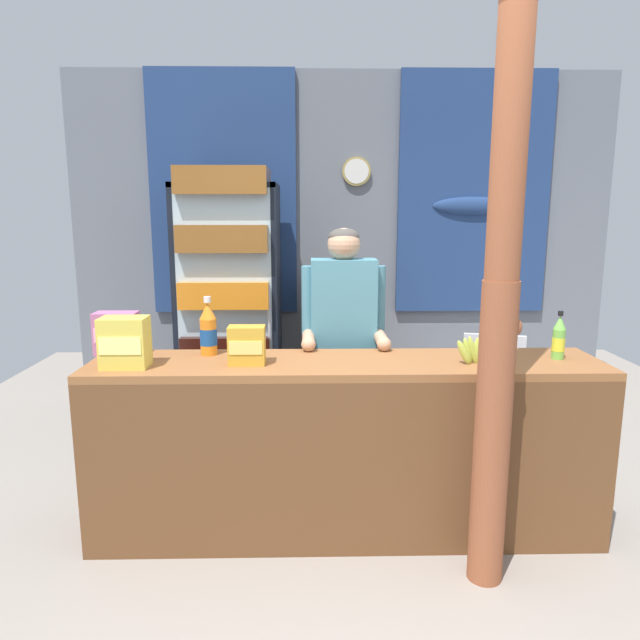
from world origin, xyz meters
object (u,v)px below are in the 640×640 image
(shopkeeper, at_px, (343,330))
(soda_bottle_lime_soda, at_px, (559,339))
(stall_counter, at_px, (347,437))
(timber_post, at_px, (501,294))
(snack_box_wafer, at_px, (117,333))
(soda_bottle_orange_soda, at_px, (208,330))
(plastic_lawn_chair, at_px, (491,380))
(bottle_shelf_rack, at_px, (335,339))
(banana_bunch, at_px, (480,351))
(snack_box_instant_noodle, at_px, (125,342))
(drink_fridge, at_px, (229,287))
(snack_box_choco_powder, at_px, (247,345))

(shopkeeper, xyz_separation_m, soda_bottle_lime_soda, (1.09, -0.46, 0.04))
(stall_counter, bearing_deg, timber_post, -27.87)
(soda_bottle_lime_soda, distance_m, snack_box_wafer, 2.34)
(soda_bottle_orange_soda, bearing_deg, plastic_lawn_chair, 27.65)
(soda_bottle_orange_soda, distance_m, soda_bottle_lime_soda, 1.84)
(bottle_shelf_rack, distance_m, shopkeeper, 1.47)
(plastic_lawn_chair, height_order, banana_bunch, banana_bunch)
(timber_post, xyz_separation_m, snack_box_instant_noodle, (-1.73, 0.34, -0.28))
(snack_box_instant_noodle, bearing_deg, timber_post, -11.23)
(bottle_shelf_rack, xyz_separation_m, banana_bunch, (0.64, -1.96, 0.37))
(bottle_shelf_rack, distance_m, soda_bottle_orange_soda, 1.96)
(snack_box_wafer, relative_size, banana_bunch, 0.85)
(stall_counter, height_order, banana_bunch, banana_bunch)
(bottle_shelf_rack, relative_size, soda_bottle_orange_soda, 3.87)
(stall_counter, bearing_deg, shopkeeper, 88.75)
(bottle_shelf_rack, height_order, shopkeeper, shopkeeper)
(drink_fridge, xyz_separation_m, shopkeeper, (0.83, -1.17, -0.10))
(snack_box_instant_noodle, bearing_deg, soda_bottle_orange_soda, 33.35)
(banana_bunch, bearing_deg, shopkeeper, 140.71)
(drink_fridge, relative_size, bottle_shelf_rack, 1.66)
(timber_post, relative_size, shopkeeper, 1.75)
(timber_post, distance_m, banana_bunch, 0.51)
(snack_box_wafer, bearing_deg, soda_bottle_orange_soda, -3.01)
(stall_counter, height_order, snack_box_wafer, snack_box_wafer)
(shopkeeper, xyz_separation_m, snack_box_choco_powder, (-0.52, -0.53, 0.03))
(soda_bottle_lime_soda, bearing_deg, bottle_shelf_rack, 119.77)
(drink_fridge, distance_m, soda_bottle_lime_soda, 2.53)
(banana_bunch, bearing_deg, soda_bottle_lime_soda, 10.58)
(bottle_shelf_rack, bearing_deg, stall_counter, -90.90)
(timber_post, height_order, snack_box_choco_powder, timber_post)
(plastic_lawn_chair, bearing_deg, snack_box_choco_powder, -144.24)
(soda_bottle_orange_soda, height_order, banana_bunch, soda_bottle_orange_soda)
(drink_fridge, relative_size, snack_box_wafer, 8.87)
(shopkeeper, relative_size, snack_box_choco_powder, 8.26)
(drink_fridge, bearing_deg, stall_counter, -64.90)
(stall_counter, distance_m, snack_box_choco_powder, 0.69)
(snack_box_wafer, bearing_deg, stall_counter, -12.78)
(banana_bunch, bearing_deg, soda_bottle_orange_soda, 171.50)
(bottle_shelf_rack, bearing_deg, soda_bottle_lime_soda, -60.23)
(shopkeeper, bearing_deg, snack_box_instant_noodle, -152.77)
(shopkeeper, distance_m, banana_bunch, 0.85)
(stall_counter, height_order, drink_fridge, drink_fridge)
(bottle_shelf_rack, bearing_deg, timber_post, -75.61)
(snack_box_instant_noodle, bearing_deg, snack_box_choco_powder, 3.68)
(banana_bunch, bearing_deg, snack_box_wafer, 172.92)
(shopkeeper, distance_m, soda_bottle_orange_soda, 0.82)
(shopkeeper, height_order, snack_box_choco_powder, shopkeeper)
(bottle_shelf_rack, distance_m, soda_bottle_lime_soda, 2.20)
(drink_fridge, height_order, snack_box_choco_powder, drink_fridge)
(drink_fridge, xyz_separation_m, plastic_lawn_chair, (1.96, -0.52, -0.62))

